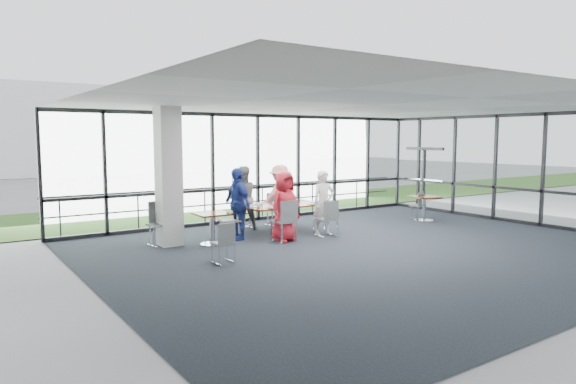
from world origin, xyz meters
TOP-DOWN VIEW (x-y plane):
  - floor at (0.00, 0.00)m, footprint 12.00×10.00m
  - ceiling at (0.00, 0.00)m, footprint 12.00×10.00m
  - wall_left at (-6.00, 0.00)m, footprint 0.10×10.00m
  - curtain_wall_back at (0.00, 5.00)m, footprint 12.00×0.10m
  - curtain_wall_right at (6.00, 0.00)m, footprint 0.10×10.00m
  - exit_door at (6.00, 3.75)m, footprint 0.12×1.60m
  - structural_column at (-3.60, 3.00)m, footprint 0.50×0.50m
  - apron at (0.00, 10.00)m, footprint 80.00×70.00m
  - grass_strip at (0.00, 8.00)m, footprint 80.00×5.00m
  - hangar_main at (4.00, 32.00)m, footprint 24.00×10.00m
  - guard_rail at (0.00, 5.60)m, footprint 12.00×0.06m
  - main_table at (-0.56, 2.87)m, footprint 2.23×1.28m
  - side_table_left at (-2.78, 2.46)m, footprint 0.79×0.79m
  - side_table_right at (4.03, 2.02)m, footprint 0.96×0.96m
  - diner_near_left at (-1.16, 1.86)m, footprint 0.91×0.68m
  - diner_near_right at (0.19, 2.03)m, footprint 0.66×0.53m
  - diner_far_left at (-1.22, 3.78)m, footprint 0.91×0.64m
  - diner_far_right at (0.02, 3.81)m, footprint 1.12×0.58m
  - diner_end at (-1.95, 2.74)m, footprint 0.60×1.05m
  - chair_main_nl at (-1.19, 1.83)m, footprint 0.50×0.50m
  - chair_main_nr at (0.07, 1.79)m, footprint 0.48×0.48m
  - chair_main_fl at (-1.11, 4.02)m, footprint 0.47×0.47m
  - chair_main_fr at (-0.10, 3.91)m, footprint 0.52×0.52m
  - chair_main_end at (-2.13, 2.80)m, footprint 0.53×0.53m
  - chair_spare_la at (-3.39, 0.73)m, footprint 0.41×0.41m
  - chair_spare_lb at (-3.81, 3.06)m, footprint 0.55×0.55m
  - chair_spare_r at (4.24, 2.46)m, footprint 0.50×0.50m
  - plate_nl at (-1.16, 2.50)m, footprint 0.27×0.27m
  - plate_nr at (0.15, 2.45)m, footprint 0.28×0.28m
  - plate_fl at (-1.10, 3.23)m, footprint 0.28×0.28m
  - plate_fr at (-0.02, 3.32)m, footprint 0.27×0.27m
  - plate_end at (-1.46, 2.88)m, footprint 0.27×0.27m
  - tumbler_a at (-0.83, 2.54)m, footprint 0.07×0.07m
  - tumbler_b at (-0.25, 2.63)m, footprint 0.07×0.07m
  - tumbler_c at (-0.53, 3.16)m, footprint 0.07×0.07m
  - tumbler_d at (-1.31, 2.64)m, footprint 0.07×0.07m
  - menu_a at (-0.69, 2.39)m, footprint 0.34×0.30m
  - menu_b at (0.37, 2.59)m, footprint 0.33×0.24m
  - menu_c at (-0.42, 3.28)m, footprint 0.40×0.37m
  - condiment_caddy at (-0.52, 2.92)m, footprint 0.10×0.07m
  - ketchup_bottle at (-0.52, 2.96)m, footprint 0.06×0.06m
  - green_bottle at (-0.43, 2.94)m, footprint 0.05×0.05m

SIDE VIEW (x-z plane):
  - apron at x=0.00m, z-range -0.03..-0.01m
  - floor at x=0.00m, z-range -0.02..0.00m
  - grass_strip at x=0.00m, z-range 0.01..0.01m
  - chair_spare_la at x=-3.39m, z-range 0.00..0.81m
  - chair_spare_r at x=4.24m, z-range 0.00..0.81m
  - chair_main_fl at x=-1.11m, z-range 0.00..0.85m
  - chair_main_nr at x=0.07m, z-range 0.00..0.89m
  - chair_main_fr at x=-0.10m, z-range 0.00..0.89m
  - chair_main_end at x=-2.13m, z-range 0.00..0.94m
  - chair_main_nl at x=-1.19m, z-range 0.00..0.99m
  - chair_spare_lb at x=-3.81m, z-range 0.00..0.99m
  - guard_rail at x=0.00m, z-range 0.47..0.53m
  - side_table_left at x=-2.78m, z-range 0.24..0.99m
  - side_table_right at x=4.03m, z-range 0.24..0.99m
  - main_table at x=-0.56m, z-range 0.27..1.02m
  - menu_a at x=-0.69m, z-range 0.75..0.75m
  - menu_b at x=0.37m, z-range 0.75..0.75m
  - menu_c at x=-0.42m, z-range 0.75..0.75m
  - plate_nl at x=-1.16m, z-range 0.75..0.76m
  - plate_nr at x=0.15m, z-range 0.75..0.76m
  - plate_fl at x=-1.10m, z-range 0.75..0.76m
  - plate_fr at x=-0.02m, z-range 0.75..0.76m
  - plate_end at x=-1.46m, z-range 0.75..0.76m
  - condiment_caddy at x=-0.52m, z-range 0.75..0.79m
  - tumbler_d at x=-1.31m, z-range 0.75..0.88m
  - tumbler_c at x=-0.53m, z-range 0.75..0.89m
  - tumbler_a at x=-0.83m, z-range 0.75..0.89m
  - tumbler_b at x=-0.25m, z-range 0.75..0.90m
  - diner_near_right at x=0.19m, z-range 0.00..1.65m
  - ketchup_bottle at x=-0.52m, z-range 0.75..0.93m
  - diner_near_left at x=-1.16m, z-range 0.00..1.68m
  - green_bottle at x=-0.43m, z-range 0.75..0.95m
  - diner_far_right at x=0.02m, z-range 0.00..1.72m
  - diner_far_left at x=-1.22m, z-range 0.00..1.73m
  - diner_end at x=-1.95m, z-range 0.00..1.76m
  - exit_door at x=6.00m, z-range 0.00..2.10m
  - wall_left at x=-6.00m, z-range 0.00..3.20m
  - curtain_wall_back at x=0.00m, z-range 0.00..3.20m
  - curtain_wall_right at x=6.00m, z-range 0.00..3.20m
  - structural_column at x=-3.60m, z-range 0.00..3.20m
  - hangar_main at x=4.00m, z-range 0.00..6.00m
  - ceiling at x=0.00m, z-range 3.18..3.22m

